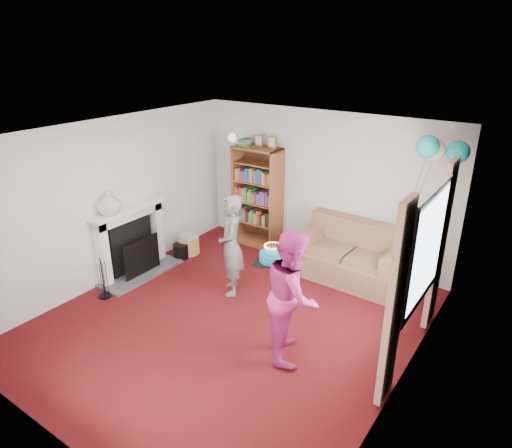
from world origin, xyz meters
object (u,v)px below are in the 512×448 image
Objects in this scene: person_magenta at (293,295)px; birthday_cake at (273,257)px; sofa at (352,258)px; person_striped at (231,245)px; bookcase at (258,197)px.

birthday_cake is at bearing 36.57° from person_magenta.
person_striped reaches higher than sofa.
birthday_cake is (1.08, -0.56, 0.35)m from person_striped.
person_magenta is (1.47, -0.74, 0.04)m from person_striped.
sofa is at bearing -6.71° from bookcase.
birthday_cake reaches higher than sofa.
bookcase is at bearing 175.34° from sofa.
bookcase reaches higher than birthday_cake.
bookcase reaches higher than person_striped.
person_striped is at bearing -67.92° from bookcase.
person_magenta reaches higher than person_striped.
person_striped is (0.68, -1.68, -0.13)m from bookcase.
person_striped is 1.26m from birthday_cake.
sofa is at bearing -24.35° from person_magenta.
sofa is 2.24m from person_magenta.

